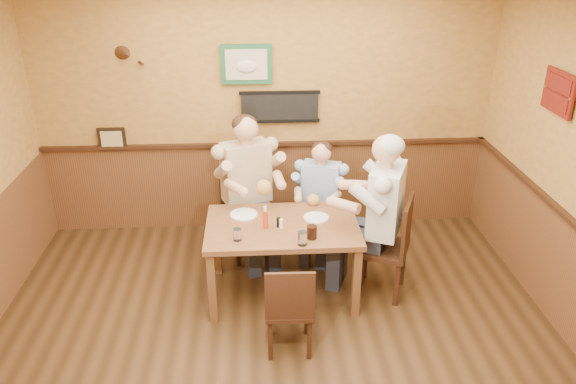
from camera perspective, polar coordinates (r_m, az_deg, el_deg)
The scene contains 17 objects.
room at distance 3.95m, azimuth 0.50°, elevation 2.59°, with size 5.02×5.03×2.81m.
dining_table at distance 5.20m, azimuth -0.59°, elevation -4.20°, with size 1.40×0.90×0.75m.
chair_back_left at distance 5.94m, azimuth -4.15°, elevation -2.12°, with size 0.45×0.45×0.98m, color #371E11, non-canonical shape.
chair_back_right at distance 6.03m, azimuth 3.28°, elevation -2.67°, with size 0.37×0.37×0.80m, color #371E11, non-canonical shape.
chair_right_end at distance 5.39m, azimuth 9.57°, elevation -5.39°, with size 0.46×0.46×1.00m, color #371E11, non-canonical shape.
chair_near_side at distance 4.67m, azimuth 0.11°, elevation -11.38°, with size 0.39×0.39×0.85m, color #371E11, non-canonical shape.
diner_tan_shirt at distance 5.85m, azimuth -4.21°, elevation -0.29°, with size 0.65×0.65×1.40m, color beige, non-canonical shape.
diner_blue_polo at distance 5.96m, azimuth 3.32°, elevation -1.22°, with size 0.52×0.52×1.14m, color #8DABD4, non-canonical shape.
diner_white_elder at distance 5.28m, azimuth 9.73°, elevation -3.38°, with size 0.66×0.66×1.43m, color silver, non-canonical shape.
water_glass_left at distance 4.90m, azimuth -5.19°, elevation -4.33°, with size 0.07×0.07×0.11m, color silver.
water_glass_mid at distance 4.80m, azimuth 1.47°, elevation -4.74°, with size 0.08×0.08×0.12m, color white.
cola_tumbler at distance 4.91m, azimuth 2.43°, elevation -4.10°, with size 0.09×0.09×0.12m, color black.
hot_sauce_bottle at distance 5.05m, azimuth -2.33°, elevation -2.70°, with size 0.05×0.05×0.20m, color red.
salt_shaker at distance 5.08m, azimuth -0.70°, elevation -3.21°, with size 0.04×0.04×0.09m, color white.
pepper_shaker at distance 5.09m, azimuth -0.96°, elevation -3.11°, with size 0.04×0.04×0.09m, color black.
plate_far_left at distance 5.33m, azimuth -4.51°, elevation -2.28°, with size 0.26×0.26×0.02m, color white.
plate_far_right at distance 5.26m, azimuth 2.87°, elevation -2.62°, with size 0.24×0.24×0.02m, color silver.
Camera 1 is at (-0.13, -3.48, 3.19)m, focal length 35.00 mm.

